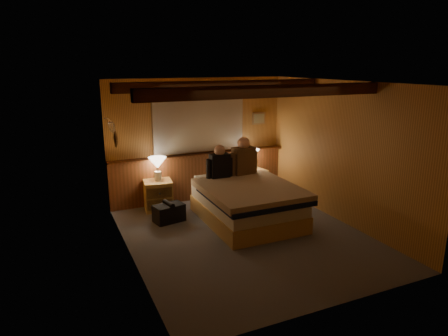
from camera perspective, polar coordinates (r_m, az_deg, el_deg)
floor at (r=6.46m, az=3.12°, el=-9.67°), size 4.20×4.20×0.00m
ceiling at (r=5.89m, az=3.45°, el=12.12°), size 4.20×4.20×0.00m
wall_back at (r=7.94m, az=-3.72°, el=4.07°), size 3.60×0.00×3.60m
wall_left at (r=5.49m, az=-13.65°, el=-1.17°), size 0.00×4.20×4.20m
wall_right at (r=7.05m, az=16.38°, el=2.14°), size 0.00×4.20×4.20m
wall_front at (r=4.39m, az=16.03°, el=-5.40°), size 3.60×0.00×3.60m
wainscot at (r=8.04m, az=-3.47°, el=-1.01°), size 3.60×0.23×0.94m
curtain_window at (r=7.82m, az=-3.58°, el=6.30°), size 2.18×0.09×1.11m
ceiling_beams at (r=6.02m, az=2.76°, el=11.33°), size 3.60×1.65×0.16m
coat_rail at (r=6.93m, az=-15.71°, el=5.92°), size 0.05×0.55×0.24m
framed_print at (r=8.42m, az=4.99°, el=7.08°), size 0.30×0.04×0.25m
bed at (r=6.91m, az=3.35°, el=-4.93°), size 1.52×1.94×0.66m
nightstand_left at (r=7.57m, az=-9.37°, el=-3.85°), size 0.56×0.52×0.56m
nightstand_right at (r=8.28m, az=4.17°, el=-2.10°), size 0.58×0.54×0.54m
lamp_left at (r=7.45m, az=-9.49°, el=0.54°), size 0.34×0.34×0.44m
lamp_right at (r=8.16m, az=3.92°, el=1.81°), size 0.33×0.33×0.43m
person_left at (r=7.20m, az=-0.63°, el=0.57°), size 0.51×0.21×0.62m
person_right at (r=7.42m, az=2.81°, el=1.33°), size 0.59×0.28×0.72m
duffel_bag at (r=7.02m, az=-7.86°, el=-6.33°), size 0.56×0.40×0.37m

